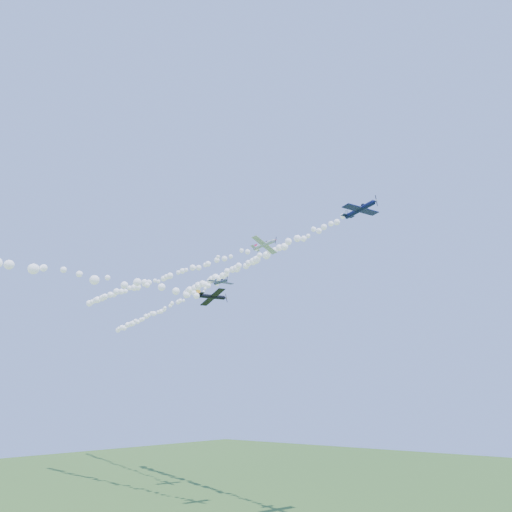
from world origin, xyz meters
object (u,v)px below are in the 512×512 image
Objects in this scene: plane_navy at (361,209)px; plane_black at (212,297)px; plane_grey at (221,282)px; plane_white at (265,245)px.

plane_navy reaches higher than plane_black.
plane_navy is at bearing 7.37° from plane_grey.
plane_navy is 30.80m from plane_black.
plane_black is (-2.85, -11.09, -12.18)m from plane_white.
plane_black is at bearing -32.14° from plane_grey.
plane_white is at bearing -150.84° from plane_navy.
plane_grey is at bearing 157.13° from plane_white.
plane_grey reaches higher than plane_black.
plane_navy is 41.64m from plane_grey.
plane_white is 0.75× the size of plane_navy.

